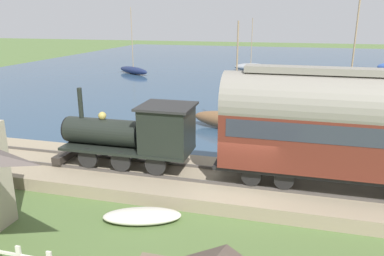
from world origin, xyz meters
TOP-DOWN VIEW (x-y plane):
  - ground_plane at (0.00, 0.00)m, footprint 200.00×200.00m
  - harbor_water at (43.27, 0.00)m, footprint 80.00×80.00m
  - rail_embankment at (0.69, 0.00)m, footprint 4.56×56.00m
  - steam_locomotive at (0.69, 4.75)m, footprint 2.12×6.33m
  - passenger_coach at (0.69, -3.80)m, footprint 2.35×10.00m
  - sailboat_yellow at (11.31, -5.12)m, footprint 2.58×4.94m
  - sailboat_navy at (31.14, 18.26)m, footprint 3.86×5.43m
  - sailboat_brown at (9.44, 1.76)m, footprint 2.84×6.07m
  - sailboat_gray at (38.46, 3.98)m, footprint 2.72×4.73m
  - rowboat_far_out at (6.17, -3.89)m, footprint 2.35×2.06m
  - rowboat_off_pier at (4.99, 6.60)m, footprint 2.20×2.76m
  - beached_dinghy at (-2.65, 3.26)m, footprint 1.88×3.00m

SIDE VIEW (x-z plane):
  - ground_plane at x=0.00m, z-range 0.00..0.00m
  - harbor_water at x=43.27m, z-range 0.00..0.01m
  - beached_dinghy at x=-2.65m, z-range 0.00..0.44m
  - rowboat_off_pier at x=4.99m, z-range 0.01..0.46m
  - rail_embankment at x=0.69m, z-range -0.06..0.61m
  - rowboat_far_out at x=6.17m, z-range 0.01..0.56m
  - sailboat_navy at x=31.14m, z-range -3.59..4.63m
  - sailboat_gray at x=38.46m, z-range -2.96..4.01m
  - sailboat_brown at x=9.44m, z-range -2.80..4.04m
  - sailboat_yellow at x=11.31m, z-range -3.59..5.21m
  - steam_locomotive at x=0.69m, z-range 0.54..3.94m
  - passenger_coach at x=0.69m, z-range 0.90..5.53m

